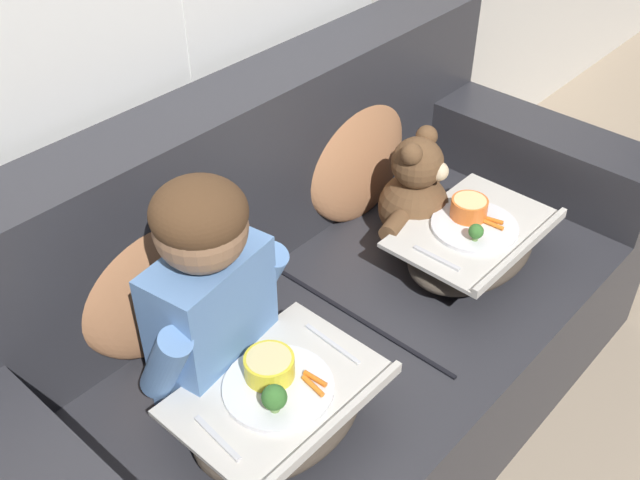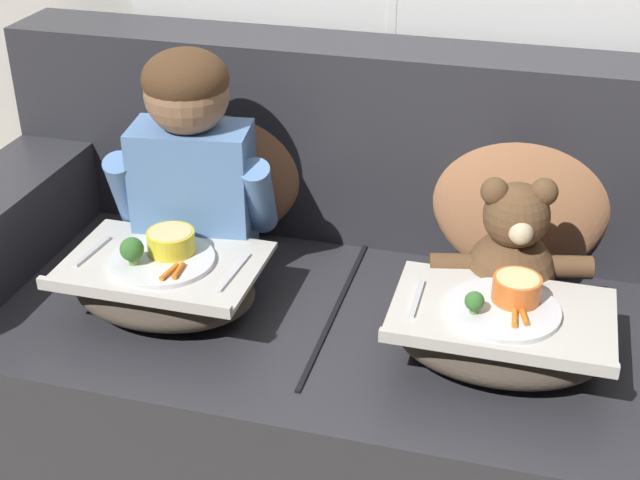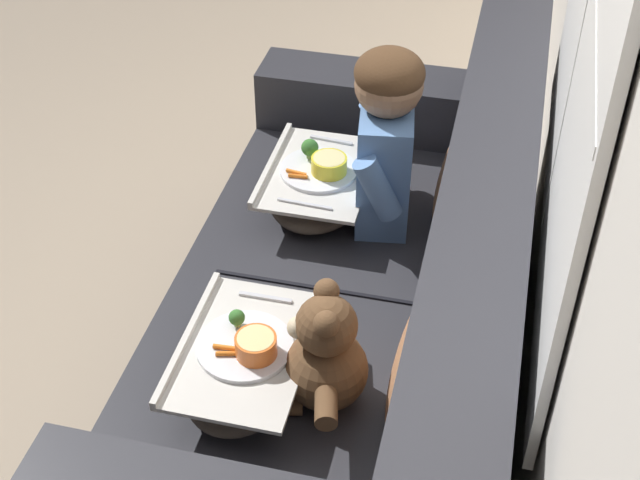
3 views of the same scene
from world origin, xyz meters
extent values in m
plane|color=tan|center=(0.00, 0.00, 0.00)|extent=(14.00, 14.00, 0.00)
cube|color=beige|center=(0.00, 0.57, 1.30)|extent=(8.00, 0.05, 2.60)
cube|color=#2D2D33|center=(0.00, 0.00, 0.23)|extent=(2.00, 0.97, 0.45)
cube|color=#2D2D33|center=(0.00, 0.37, 0.71)|extent=(2.00, 0.22, 0.52)
cube|color=#2D2D33|center=(-0.89, 0.00, 0.56)|extent=(0.22, 0.97, 0.22)
cube|color=black|center=(0.00, -0.02, 0.46)|extent=(0.01, 0.71, 0.01)
ellipsoid|color=#B2754C|center=(-0.39, 0.29, 0.66)|extent=(0.44, 0.21, 0.45)
ellipsoid|color=#B2754C|center=(0.39, 0.29, 0.66)|extent=(0.46, 0.22, 0.47)
cube|color=#5B84BC|center=(-0.39, 0.05, 0.65)|extent=(0.31, 0.20, 0.39)
sphere|color=#936B4C|center=(-0.39, 0.05, 0.92)|extent=(0.20, 0.20, 0.20)
ellipsoid|color=#4C331E|center=(-0.39, 0.05, 0.96)|extent=(0.20, 0.20, 0.14)
cylinder|color=#5B84BC|center=(-0.55, 0.01, 0.67)|extent=(0.10, 0.16, 0.21)
cylinder|color=#5B84BC|center=(-0.22, 0.06, 0.67)|extent=(0.10, 0.16, 0.21)
sphere|color=brown|center=(0.39, 0.05, 0.56)|extent=(0.21, 0.21, 0.21)
sphere|color=brown|center=(0.39, 0.05, 0.71)|extent=(0.15, 0.15, 0.15)
sphere|color=brown|center=(0.34, 0.04, 0.77)|extent=(0.06, 0.06, 0.06)
sphere|color=brown|center=(0.44, 0.06, 0.77)|extent=(0.06, 0.06, 0.06)
sphere|color=beige|center=(0.40, -0.01, 0.70)|extent=(0.05, 0.05, 0.05)
sphere|color=black|center=(0.41, -0.03, 0.71)|extent=(0.02, 0.02, 0.02)
cylinder|color=brown|center=(0.26, 0.02, 0.58)|extent=(0.11, 0.08, 0.05)
cylinder|color=brown|center=(0.52, 0.08, 0.58)|extent=(0.11, 0.08, 0.05)
cylinder|color=brown|center=(0.37, -0.06, 0.48)|extent=(0.07, 0.10, 0.05)
cylinder|color=brown|center=(0.46, -0.04, 0.48)|extent=(0.07, 0.10, 0.05)
ellipsoid|color=#473D33|center=(-0.39, -0.16, 0.51)|extent=(0.44, 0.31, 0.12)
cube|color=beige|center=(-0.39, -0.16, 0.58)|extent=(0.46, 0.33, 0.01)
cube|color=beige|center=(-0.39, -0.31, 0.59)|extent=(0.46, 0.02, 0.02)
cylinder|color=silver|center=(-0.39, -0.16, 0.59)|extent=(0.25, 0.25, 0.01)
cylinder|color=yellow|center=(-0.38, -0.12, 0.62)|extent=(0.11, 0.11, 0.05)
cylinder|color=#E5D189|center=(-0.38, -0.12, 0.64)|extent=(0.10, 0.10, 0.01)
sphere|color=#38702D|center=(-0.44, -0.20, 0.63)|extent=(0.06, 0.06, 0.06)
cylinder|color=#7A9E56|center=(-0.44, -0.20, 0.61)|extent=(0.02, 0.02, 0.02)
cylinder|color=orange|center=(-0.34, -0.22, 0.60)|extent=(0.02, 0.07, 0.01)
cylinder|color=orange|center=(-0.33, -0.21, 0.60)|extent=(0.02, 0.06, 0.01)
cube|color=silver|center=(-0.57, -0.16, 0.59)|extent=(0.02, 0.14, 0.01)
cube|color=silver|center=(-0.21, -0.16, 0.59)|extent=(0.02, 0.17, 0.01)
ellipsoid|color=#473D33|center=(0.39, -0.16, 0.51)|extent=(0.45, 0.30, 0.12)
cube|color=beige|center=(0.39, -0.16, 0.58)|extent=(0.47, 0.32, 0.01)
cube|color=beige|center=(0.39, -0.31, 0.59)|extent=(0.47, 0.02, 0.02)
cylinder|color=silver|center=(0.39, -0.16, 0.59)|extent=(0.24, 0.24, 0.01)
cylinder|color=orange|center=(0.41, -0.12, 0.62)|extent=(0.10, 0.10, 0.05)
cylinder|color=#E5D189|center=(0.41, -0.12, 0.65)|extent=(0.09, 0.09, 0.01)
sphere|color=#38702D|center=(0.33, -0.19, 0.63)|extent=(0.04, 0.04, 0.04)
cylinder|color=#7A9E56|center=(0.33, -0.19, 0.60)|extent=(0.02, 0.02, 0.02)
cylinder|color=orange|center=(0.42, -0.20, 0.60)|extent=(0.02, 0.07, 0.01)
cylinder|color=orange|center=(0.43, -0.19, 0.60)|extent=(0.03, 0.06, 0.01)
cube|color=silver|center=(0.21, -0.16, 0.59)|extent=(0.01, 0.14, 0.01)
camera|label=1|loc=(-1.13, -0.95, 1.85)|focal=42.00mm
camera|label=2|loc=(0.43, -1.77, 1.63)|focal=50.00mm
camera|label=3|loc=(1.84, 0.38, 2.20)|focal=50.00mm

